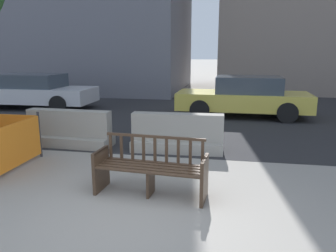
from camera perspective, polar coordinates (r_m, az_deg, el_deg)
name	(u,v)px	position (r m, az deg, el deg)	size (l,w,h in m)	color
ground_plane	(127,220)	(4.47, -7.19, -15.98)	(200.00, 200.00, 0.00)	gray
street_asphalt	(194,109)	(12.67, 4.55, 2.97)	(120.00, 12.00, 0.01)	#28282B
street_bench	(151,170)	(5.02, -2.98, -7.61)	(1.73, 0.66, 0.88)	#473323
jersey_barrier_centre	(177,136)	(7.21, 1.64, -1.72)	(2.02, 0.74, 0.84)	#9E998E
jersey_barrier_left	(70,131)	(7.96, -16.77, -0.88)	(2.03, 0.76, 0.84)	#9E998E
car_taxi_near	(244,97)	(11.35, 13.08, 4.99)	(4.40, 1.90, 1.36)	#DBC64C
car_sedan_mid	(34,91)	(13.76, -22.29, 5.67)	(4.53, 1.91, 1.32)	silver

